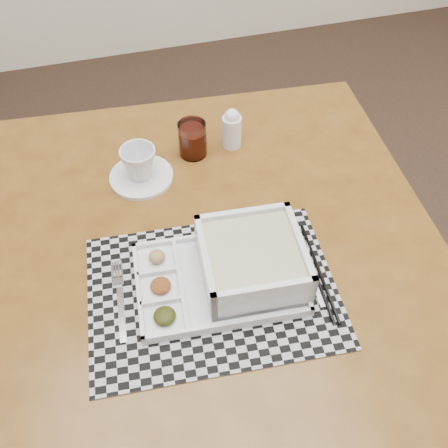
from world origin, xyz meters
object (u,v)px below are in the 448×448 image
(dining_table, at_px, (204,261))
(juice_glass, at_px, (193,140))
(creamer_bottle, at_px, (232,129))
(serving_tray, at_px, (243,266))
(cup, at_px, (139,163))

(dining_table, distance_m, juice_glass, 0.30)
(creamer_bottle, bearing_deg, juice_glass, -177.15)
(serving_tray, relative_size, juice_glass, 3.81)
(dining_table, xyz_separation_m, juice_glass, (0.04, 0.27, 0.12))
(serving_tray, xyz_separation_m, creamer_bottle, (0.09, 0.39, 0.01))
(dining_table, xyz_separation_m, creamer_bottle, (0.14, 0.28, 0.13))
(cup, bearing_deg, creamer_bottle, 6.28)
(serving_tray, relative_size, cup, 4.09)
(cup, distance_m, juice_glass, 0.15)
(juice_glass, bearing_deg, creamer_bottle, 2.85)
(serving_tray, xyz_separation_m, cup, (-0.15, 0.34, 0.01))
(dining_table, relative_size, juice_glass, 12.14)
(serving_tray, xyz_separation_m, juice_glass, (-0.01, 0.39, 0.00))
(serving_tray, bearing_deg, dining_table, 113.62)
(serving_tray, height_order, cup, serving_tray)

